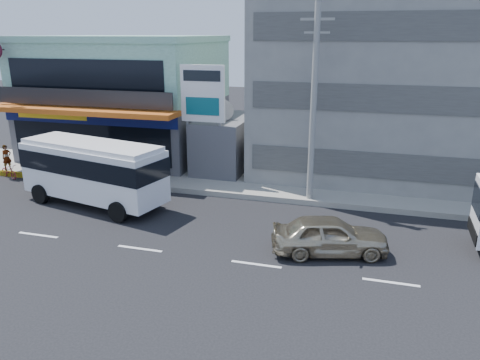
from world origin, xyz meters
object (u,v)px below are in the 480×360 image
Objects in this scene: sedan at (330,235)px; utility_pole_near at (313,106)px; concrete_building at (397,60)px; satellite_dish at (221,119)px; minibus at (93,168)px; billboard at (203,100)px; shop_building at (127,101)px; motorcycle_rider at (8,167)px.

utility_pole_near is at bearing 0.56° from sedan.
utility_pole_near is (-4.00, -7.60, -1.85)m from concrete_building.
concrete_building is at bearing 21.80° from satellite_dish.
minibus is (-14.70, -10.84, -5.02)m from concrete_building.
billboard is 0.83× the size of minibus.
concrete_building is 1.60× the size of utility_pole_near.
minibus is at bearing -163.14° from utility_pole_near.
shop_building is at bearing 147.68° from billboard.
shop_building is 15.50m from utility_pole_near.
shop_building is 5.94× the size of motorcycle_rider.
motorcycle_rider is at bearing -178.14° from utility_pole_near.
shop_building is 0.77× the size of concrete_building.
concrete_building reaches higher than satellite_dish.
minibus is at bearing -124.46° from satellite_dish.
minibus reaches higher than motorcycle_rider.
shop_building is 8.27× the size of satellite_dish.
concrete_building is at bearing 20.04° from motorcycle_rider.
concrete_building is 1.93× the size of minibus.
concrete_building is 12.17m from billboard.
billboard is at bearing -151.08° from concrete_building.
concrete_building is 10.67× the size of satellite_dish.
concrete_building reaches higher than sedan.
utility_pole_near reaches higher than motorcycle_rider.
satellite_dish is 0.15× the size of utility_pole_near.
motorcycle_rider is at bearing -122.07° from shop_building.
sedan is (12.29, -2.40, -1.19)m from minibus.
shop_building is at bearing 36.74° from sedan.
satellite_dish is 0.72× the size of motorcycle_rider.
sedan is at bearing -14.09° from motorcycle_rider.
shop_building is 1.49× the size of minibus.
satellite_dish is 7.17m from utility_pole_near.
billboard is 6.75m from utility_pole_near.
sedan is at bearing -50.56° from satellite_dish.
sedan is at bearing -11.02° from minibus.
utility_pole_near reaches higher than shop_building.
minibus is 1.78× the size of sedan.
shop_building is 20.05m from sedan.
billboard is (7.50, -4.75, 0.93)m from shop_building.
utility_pole_near is at bearing -25.06° from shop_building.
utility_pole_near is 2.15× the size of sedan.
motorcycle_rider is (-12.48, -4.20, -2.89)m from satellite_dish.
minibus is 12.58m from sedan.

